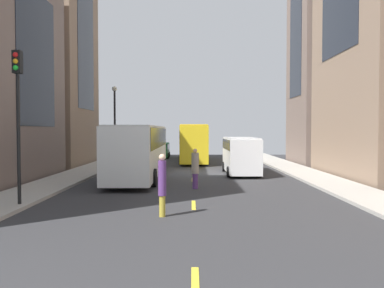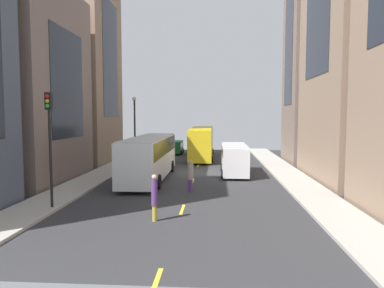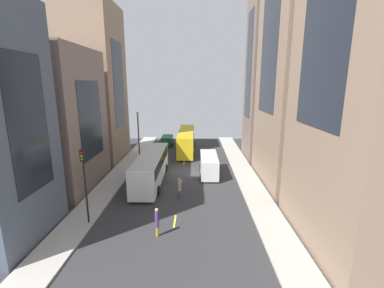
% 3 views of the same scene
% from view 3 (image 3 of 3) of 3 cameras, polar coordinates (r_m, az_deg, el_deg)
% --- Properties ---
extents(ground_plane, '(42.45, 42.45, 0.00)m').
position_cam_3_polar(ground_plane, '(34.29, -2.06, -6.02)').
color(ground_plane, '#333335').
extents(sidewalk_west, '(2.68, 44.00, 0.15)m').
position_cam_3_polar(sidewalk_west, '(35.55, -14.92, -5.65)').
color(sidewalk_west, '#B2ADA3').
rests_on(sidewalk_west, ground).
extents(sidewalk_east, '(2.68, 44.00, 0.15)m').
position_cam_3_polar(sidewalk_east, '(34.77, 11.09, -5.86)').
color(sidewalk_east, '#B2ADA3').
rests_on(sidewalk_east, ground).
extents(lane_stripe_1, '(0.16, 2.00, 0.01)m').
position_cam_3_polar(lane_stripe_1, '(22.76, -3.74, -16.32)').
color(lane_stripe_1, yellow).
rests_on(lane_stripe_1, ground).
extents(lane_stripe_2, '(0.16, 2.00, 0.01)m').
position_cam_3_polar(lane_stripe_2, '(30.35, -2.47, -8.58)').
color(lane_stripe_2, yellow).
rests_on(lane_stripe_2, ground).
extents(lane_stripe_3, '(0.16, 2.00, 0.01)m').
position_cam_3_polar(lane_stripe_3, '(38.28, -1.74, -3.98)').
color(lane_stripe_3, yellow).
rests_on(lane_stripe_3, ground).
extents(lane_stripe_4, '(0.16, 2.00, 0.01)m').
position_cam_3_polar(lane_stripe_4, '(46.38, -1.27, -0.97)').
color(lane_stripe_4, yellow).
rests_on(lane_stripe_4, ground).
extents(lane_stripe_5, '(0.16, 2.00, 0.01)m').
position_cam_3_polar(lane_stripe_5, '(54.57, -0.94, 1.13)').
color(lane_stripe_5, yellow).
rests_on(lane_stripe_5, ground).
extents(building_west_1, '(7.60, 10.44, 14.75)m').
position_cam_3_polar(building_west_1, '(31.60, -27.39, 4.66)').
color(building_west_1, '#7A665B').
rests_on(building_west_1, ground).
extents(building_west_2, '(7.29, 9.28, 21.92)m').
position_cam_3_polar(building_west_2, '(41.43, -20.44, 11.89)').
color(building_west_2, '#937760').
rests_on(building_west_2, ground).
extents(building_east_1, '(7.00, 11.33, 35.68)m').
position_cam_3_polar(building_east_1, '(32.19, 23.26, 23.99)').
color(building_east_1, '#937760').
rests_on(building_east_1, ground).
extents(building_east_2, '(7.80, 7.06, 27.37)m').
position_cam_3_polar(building_east_2, '(41.75, 17.65, 15.84)').
color(building_east_2, '#7A665B').
rests_on(building_east_2, ground).
extents(city_bus_white, '(2.80, 12.09, 3.35)m').
position_cam_3_polar(city_bus_white, '(30.62, -8.84, -4.56)').
color(city_bus_white, silver).
rests_on(city_bus_white, ground).
extents(streetcar_yellow, '(2.70, 12.94, 3.59)m').
position_cam_3_polar(streetcar_yellow, '(44.12, -1.23, 1.13)').
color(streetcar_yellow, yellow).
rests_on(streetcar_yellow, ground).
extents(delivery_van_white, '(2.25, 6.12, 2.58)m').
position_cam_3_polar(delivery_van_white, '(32.76, 3.69, -4.17)').
color(delivery_van_white, white).
rests_on(delivery_van_white, ground).
extents(car_green_0, '(2.09, 4.21, 1.68)m').
position_cam_3_polar(car_green_0, '(49.02, -5.42, 0.90)').
color(car_green_0, '#1E7238').
rests_on(car_green_0, ground).
extents(pedestrian_waiting_curb, '(0.39, 0.39, 2.12)m').
position_cam_3_polar(pedestrian_waiting_curb, '(26.40, -2.75, -9.37)').
color(pedestrian_waiting_curb, '#593372').
rests_on(pedestrian_waiting_curb, ground).
extents(pedestrian_crossing_mid, '(0.29, 0.29, 2.25)m').
position_cam_3_polar(pedestrian_crossing_mid, '(20.41, -7.58, -16.21)').
color(pedestrian_crossing_mid, gold).
rests_on(pedestrian_crossing_mid, ground).
extents(traffic_light_near_corner, '(0.32, 0.44, 6.07)m').
position_cam_3_polar(traffic_light_near_corner, '(22.18, -22.30, -5.82)').
color(traffic_light_near_corner, black).
rests_on(traffic_light_near_corner, ground).
extents(streetlamp_near, '(0.44, 0.44, 6.89)m').
position_cam_3_polar(streetlamp_near, '(40.85, -11.53, 3.14)').
color(streetlamp_near, black).
rests_on(streetlamp_near, ground).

